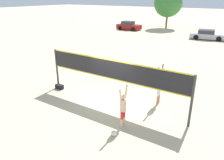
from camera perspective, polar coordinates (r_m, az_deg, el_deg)
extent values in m
plane|color=beige|center=(12.10, 0.00, -6.01)|extent=(200.00, 200.00, 0.00)
cylinder|color=#38383D|center=(14.15, -14.18, 2.87)|extent=(0.12, 0.12, 2.47)
cylinder|color=#38383D|center=(10.12, 20.10, -5.33)|extent=(0.12, 0.12, 2.47)
cube|color=black|center=(11.34, 0.00, 2.72)|extent=(8.17, 0.02, 1.07)
cube|color=yellow|center=(11.19, 0.00, 5.17)|extent=(8.17, 0.03, 0.06)
cube|color=yellow|center=(11.51, 0.00, 0.33)|extent=(8.17, 0.03, 0.06)
cylinder|color=beige|center=(9.92, 2.51, -11.20)|extent=(0.11, 0.11, 0.44)
cylinder|color=red|center=(9.71, 2.55, -9.21)|extent=(0.12, 0.12, 0.36)
cylinder|color=beige|center=(10.07, 3.11, -10.69)|extent=(0.11, 0.11, 0.44)
cylinder|color=red|center=(9.86, 3.15, -8.71)|extent=(0.12, 0.12, 0.36)
cylinder|color=beige|center=(9.56, 2.91, -6.56)|extent=(0.28, 0.28, 0.57)
sphere|color=beige|center=(9.39, 2.95, -4.43)|extent=(0.22, 0.22, 0.22)
cylinder|color=beige|center=(9.13, 2.22, -4.01)|extent=(0.08, 0.21, 0.64)
cylinder|color=beige|center=(9.50, 3.69, -2.99)|extent=(0.08, 0.21, 0.64)
cylinder|color=tan|center=(12.29, 12.13, -4.79)|extent=(0.11, 0.11, 0.49)
cylinder|color=white|center=(12.10, 12.30, -2.89)|extent=(0.12, 0.12, 0.40)
cylinder|color=tan|center=(12.12, 11.78, -5.15)|extent=(0.11, 0.11, 0.49)
cylinder|color=white|center=(11.93, 11.94, -3.22)|extent=(0.12, 0.12, 0.40)
cylinder|color=tan|center=(11.82, 12.31, -0.77)|extent=(0.28, 0.28, 0.63)
sphere|color=tan|center=(11.67, 12.48, 1.23)|extent=(0.25, 0.25, 0.25)
cylinder|color=tan|center=(11.82, 12.98, 2.44)|extent=(0.08, 0.23, 0.71)
cylinder|color=tan|center=(11.39, 12.10, 1.79)|extent=(0.08, 0.23, 0.71)
sphere|color=white|center=(9.46, 0.44, -13.73)|extent=(0.24, 0.24, 0.24)
cube|color=black|center=(14.19, -13.56, -1.73)|extent=(0.51, 0.28, 0.29)
cube|color=#B7B7BC|center=(32.43, 23.72, 10.48)|extent=(4.69, 2.45, 0.66)
cube|color=#2D333D|center=(32.35, 23.47, 11.53)|extent=(2.23, 1.96, 0.48)
cylinder|color=black|center=(33.31, 26.16, 10.11)|extent=(0.66, 0.31, 0.64)
cylinder|color=black|center=(31.58, 26.12, 9.61)|extent=(0.66, 0.31, 0.64)
cylinder|color=black|center=(33.38, 21.37, 10.83)|extent=(0.66, 0.31, 0.64)
cylinder|color=black|center=(31.66, 21.08, 10.37)|extent=(0.66, 0.31, 0.64)
cube|color=maroon|center=(38.52, 4.44, 13.70)|extent=(4.09, 1.75, 0.78)
cube|color=#2D333D|center=(38.54, 4.19, 14.70)|extent=(1.84, 1.60, 0.54)
cylinder|color=black|center=(38.68, 6.73, 13.36)|extent=(0.64, 0.22, 0.64)
cylinder|color=black|center=(37.23, 5.54, 13.10)|extent=(0.64, 0.22, 0.64)
cylinder|color=black|center=(39.88, 3.39, 13.69)|extent=(0.64, 0.22, 0.64)
cylinder|color=black|center=(38.47, 2.12, 13.44)|extent=(0.64, 0.22, 0.64)
cylinder|color=brown|center=(41.63, 14.09, 15.06)|extent=(0.34, 0.34, 2.98)
sphere|color=#387A38|center=(41.45, 14.46, 18.94)|extent=(4.88, 4.88, 4.88)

